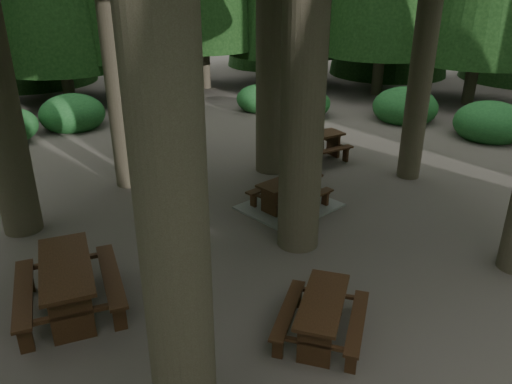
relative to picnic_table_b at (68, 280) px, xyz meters
name	(u,v)px	position (x,y,z in m)	size (l,w,h in m)	color
ground	(268,257)	(3.72, -0.03, -0.58)	(80.00, 80.00, 0.00)	#514A42
picnic_table_b	(68,280)	(0.00, 0.00, 0.00)	(1.82, 2.18, 0.88)	#331E0F
picnic_table_c	(289,198)	(5.26, 1.75, -0.35)	(2.49, 2.24, 0.72)	gray
picnic_table_d	(315,143)	(7.64, 4.28, -0.07)	(1.87, 1.54, 0.78)	#331E0F
picnic_table_e	(322,312)	(3.30, -2.47, -0.13)	(2.01, 2.02, 0.68)	#331E0F
shrub_ring	(281,216)	(4.42, 0.72, -0.18)	(23.86, 24.64, 1.49)	#1E5A27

